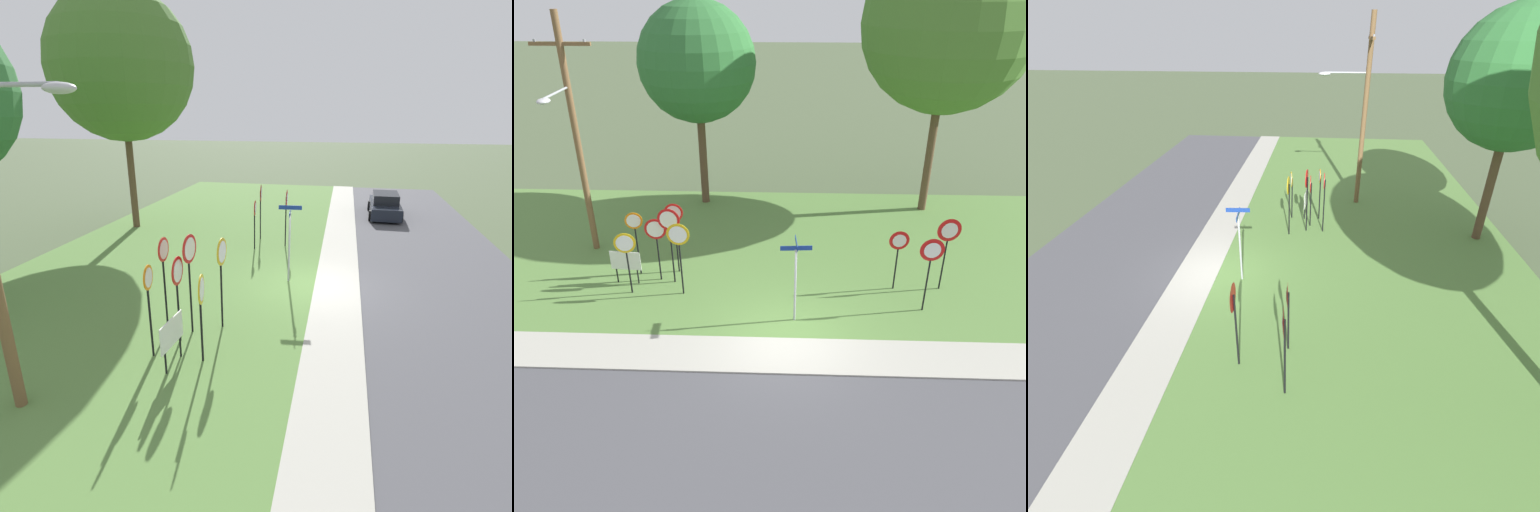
{
  "view_description": "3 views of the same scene",
  "coord_description": "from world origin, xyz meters",
  "views": [
    {
      "loc": [
        -13.9,
        -0.76,
        5.93
      ],
      "look_at": [
        -0.21,
        2.11,
        1.09
      ],
      "focal_mm": 29.04,
      "sensor_mm": 36.0,
      "label": 1
    },
    {
      "loc": [
        0.01,
        -12.55,
        9.76
      ],
      "look_at": [
        -0.56,
        2.01,
        1.8
      ],
      "focal_mm": 36.04,
      "sensor_mm": 36.0,
      "label": 2
    },
    {
      "loc": [
        12.33,
        3.73,
        8.11
      ],
      "look_at": [
        0.15,
        2.54,
        1.04
      ],
      "focal_mm": 27.69,
      "sensor_mm": 36.0,
      "label": 3
    }
  ],
  "objects": [
    {
      "name": "yield_sign_near_left",
      "position": [
        4.5,
        1.67,
        2.02
      ],
      "size": [
        0.77,
        0.1,
        2.64
      ],
      "rotation": [
        0.0,
        0.0,
        0.02
      ],
      "color": "black",
      "rests_on": "grass_median"
    },
    {
      "name": "stop_sign_far_left",
      "position": [
        -5.39,
        2.36,
        1.72
      ],
      "size": [
        0.72,
        0.14,
        2.32
      ],
      "rotation": [
        0.0,
        0.0,
        0.16
      ],
      "color": "black",
      "rests_on": "grass_median"
    },
    {
      "name": "ground_plane",
      "position": [
        0.0,
        0.0,
        0.0
      ],
      "size": [
        160.0,
        160.0,
        0.0
      ],
      "primitive_type": "plane",
      "color": "#4C5B3D"
    },
    {
      "name": "stop_sign_near_right",
      "position": [
        -4.04,
        3.13,
        2.16
      ],
      "size": [
        0.79,
        0.12,
        2.88
      ],
      "rotation": [
        0.0,
        0.0,
        -0.09
      ],
      "color": "black",
      "rests_on": "grass_median"
    },
    {
      "name": "oak_tree_right",
      "position": [
        6.33,
        10.19,
        8.07
      ],
      "size": [
        7.09,
        7.09,
        11.59
      ],
      "color": "brown",
      "rests_on": "grass_median"
    },
    {
      "name": "yield_sign_far_left",
      "position": [
        5.38,
        3.03,
        2.08
      ],
      "size": [
        0.82,
        0.12,
        2.71
      ],
      "rotation": [
        0.0,
        0.0,
        0.1
      ],
      "color": "black",
      "rests_on": "grass_median"
    },
    {
      "name": "street_name_post",
      "position": [
        0.27,
        0.99,
        1.74
      ],
      "size": [
        0.96,
        0.82,
        2.85
      ],
      "rotation": [
        0.0,
        0.0,
        0.07
      ],
      "color": "#9EA0A8",
      "rests_on": "grass_median"
    },
    {
      "name": "yield_sign_near_right",
      "position": [
        3.76,
        2.98,
        1.71
      ],
      "size": [
        0.69,
        0.11,
        2.25
      ],
      "rotation": [
        0.0,
        0.0,
        0.05
      ],
      "color": "black",
      "rests_on": "grass_median"
    },
    {
      "name": "road_asphalt",
      "position": [
        0.0,
        -4.8,
        0.01
      ],
      "size": [
        44.0,
        6.4,
        0.01
      ],
      "primitive_type": "cube",
      "color": "#4C4C51",
      "rests_on": "ground_plane"
    },
    {
      "name": "stop_sign_far_center",
      "position": [
        -3.59,
        2.37,
        2.01
      ],
      "size": [
        0.77,
        0.1,
        2.69
      ],
      "rotation": [
        0.0,
        0.0,
        -0.04
      ],
      "color": "black",
      "rests_on": "grass_median"
    },
    {
      "name": "parked_sedan_distant",
      "position": [
        11.88,
        -3.33,
        0.65
      ],
      "size": [
        4.61,
        1.98,
        1.39
      ],
      "rotation": [
        0.0,
        0.0,
        -0.02
      ],
      "color": "black",
      "rests_on": "road_asphalt"
    },
    {
      "name": "grass_median",
      "position": [
        0.0,
        6.0,
        0.02
      ],
      "size": [
        44.0,
        12.0,
        0.04
      ],
      "primitive_type": "cube",
      "color": "#567F3D",
      "rests_on": "ground_plane"
    },
    {
      "name": "stop_sign_far_right",
      "position": [
        -4.03,
        3.88,
        2.02
      ],
      "size": [
        0.67,
        0.09,
        2.75
      ],
      "rotation": [
        0.0,
        0.0,
        0.01
      ],
      "color": "black",
      "rests_on": "grass_median"
    },
    {
      "name": "stop_sign_near_left",
      "position": [
        -5.42,
        3.68,
        1.8
      ],
      "size": [
        0.62,
        0.12,
        2.47
      ],
      "rotation": [
        0.0,
        0.0,
        0.12
      ],
      "color": "black",
      "rests_on": "grass_median"
    },
    {
      "name": "sidewalk_strip",
      "position": [
        0.0,
        -0.8,
        0.03
      ],
      "size": [
        44.0,
        1.6,
        0.06
      ],
      "primitive_type": "cube",
      "color": "#ADAA9E",
      "rests_on": "ground_plane"
    },
    {
      "name": "stop_sign_center_tall",
      "position": [
        -4.57,
        3.28,
        1.81
      ],
      "size": [
        0.76,
        0.1,
        2.42
      ],
      "rotation": [
        0.0,
        0.0,
        0.03
      ],
      "color": "black",
      "rests_on": "grass_median"
    },
    {
      "name": "notice_board",
      "position": [
        -5.7,
        3.03,
        0.87
      ],
      "size": [
        1.1,
        0.12,
        1.25
      ],
      "rotation": [
        0.0,
        0.0,
        -0.08
      ],
      "color": "black",
      "rests_on": "grass_median"
    }
  ]
}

